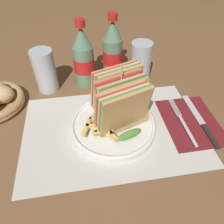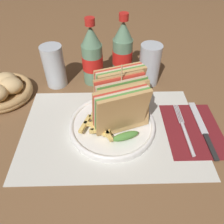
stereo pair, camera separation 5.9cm
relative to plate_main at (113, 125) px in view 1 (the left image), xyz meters
The scene contains 13 objects.
ground_plane 0.02m from the plate_main, behind, with size 4.00×4.00×0.00m, color brown.
placemat 0.01m from the plate_main, 110.02° to the right, with size 0.48×0.32×0.00m.
plate_main is the anchor object (origin of this frame).
club_sandwich 0.08m from the plate_main, 41.25° to the left, with size 0.15×0.20×0.17m.
fries_pile 0.04m from the plate_main, 151.73° to the right, with size 0.09×0.10×0.02m.
ketchup_blob 0.04m from the plate_main, 142.15° to the left, with size 0.04×0.03×0.01m.
napkin 0.22m from the plate_main, ahead, with size 0.15×0.20×0.00m.
fork 0.20m from the plate_main, ahead, with size 0.02×0.18×0.01m.
knife 0.25m from the plate_main, ahead, with size 0.02×0.21×0.00m.
coke_bottle_near 0.24m from the plate_main, 104.77° to the left, with size 0.07×0.07×0.22m.
coke_bottle_far 0.27m from the plate_main, 80.97° to the left, with size 0.07×0.07×0.22m.
glass_near 0.25m from the plate_main, 58.86° to the left, with size 0.07×0.07×0.14m.
glass_far 0.28m from the plate_main, 131.15° to the left, with size 0.07×0.07×0.14m.
Camera 1 is at (-0.05, -0.40, 0.44)m, focal length 35.00 mm.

